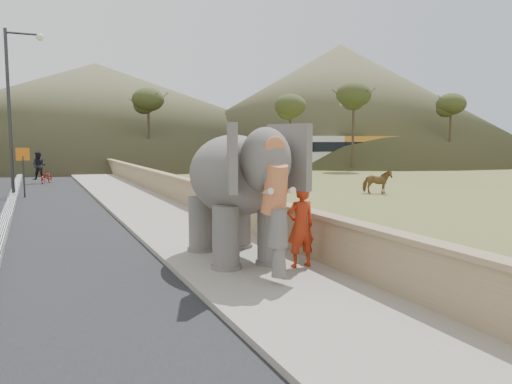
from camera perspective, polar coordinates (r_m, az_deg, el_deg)
ground at (r=9.83m, az=1.47°, el=-10.56°), size 160.00×160.00×0.00m
road at (r=18.72m, az=-26.71°, el=-3.18°), size 7.00×120.00×0.03m
median at (r=18.71m, az=-26.72°, el=-2.89°), size 0.35×120.00×0.22m
walkway at (r=19.13m, az=-11.59°, el=-2.28°), size 3.00×120.00×0.15m
parapet at (r=19.49m, az=-6.88°, el=-0.64°), size 0.30×120.00×1.10m
lamppost at (r=26.84m, az=-25.78°, el=9.88°), size 1.76×0.36×8.00m
signboard at (r=26.24m, az=-25.07°, el=2.95°), size 0.60×0.08×2.40m
cow at (r=26.46m, az=13.68°, el=1.12°), size 1.58×1.27×1.22m
distant_car at (r=48.63m, az=2.26°, el=3.60°), size 4.38×2.12×1.44m
bus_white at (r=49.04m, az=8.60°, el=4.53°), size 11.23×3.85×3.10m
bus_orange at (r=52.07m, az=14.95°, el=4.48°), size 11.26×4.24×3.10m
hill_right at (r=72.75m, az=9.52°, el=10.08°), size 56.00×56.00×16.00m
hill_far at (r=79.12m, az=-17.73°, el=8.82°), size 80.00×80.00×14.00m
elephant_and_man at (r=11.17m, az=-2.48°, el=-0.19°), size 2.30×4.05×2.91m
motorcyclist at (r=34.10m, az=-23.23°, el=2.26°), size 1.51×1.73×2.04m
trees at (r=37.03m, az=-14.90°, el=7.78°), size 47.93×44.70×9.28m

